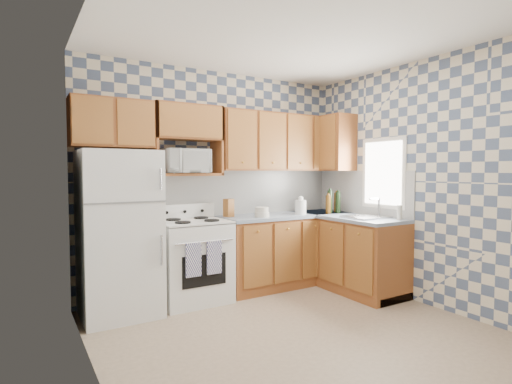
% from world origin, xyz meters
% --- Properties ---
extents(floor, '(3.40, 3.40, 0.00)m').
position_xyz_m(floor, '(0.00, 0.00, 0.00)').
color(floor, '#816B55').
rests_on(floor, ground).
extents(back_wall, '(3.40, 0.02, 2.70)m').
position_xyz_m(back_wall, '(0.00, 1.60, 1.35)').
color(back_wall, '#4A5977').
rests_on(back_wall, ground).
extents(right_wall, '(0.02, 3.20, 2.70)m').
position_xyz_m(right_wall, '(1.70, 0.00, 1.35)').
color(right_wall, '#4A5977').
rests_on(right_wall, ground).
extents(backsplash_back, '(2.60, 0.02, 0.56)m').
position_xyz_m(backsplash_back, '(0.40, 1.59, 1.20)').
color(backsplash_back, white).
rests_on(backsplash_back, back_wall).
extents(backsplash_right, '(0.02, 1.60, 0.56)m').
position_xyz_m(backsplash_right, '(1.69, 0.80, 1.20)').
color(backsplash_right, white).
rests_on(backsplash_right, right_wall).
extents(refrigerator, '(0.75, 0.70, 1.68)m').
position_xyz_m(refrigerator, '(-1.27, 1.25, 0.84)').
color(refrigerator, white).
rests_on(refrigerator, floor).
extents(stove_body, '(0.76, 0.65, 0.90)m').
position_xyz_m(stove_body, '(-0.47, 1.28, 0.45)').
color(stove_body, white).
rests_on(stove_body, floor).
extents(cooktop, '(0.76, 0.65, 0.02)m').
position_xyz_m(cooktop, '(-0.47, 1.28, 0.91)').
color(cooktop, silver).
rests_on(cooktop, stove_body).
extents(backguard, '(0.76, 0.08, 0.17)m').
position_xyz_m(backguard, '(-0.47, 1.55, 1.00)').
color(backguard, white).
rests_on(backguard, cooktop).
extents(dish_towel_left, '(0.17, 0.02, 0.35)m').
position_xyz_m(dish_towel_left, '(-0.60, 0.93, 0.55)').
color(dish_towel_left, navy).
rests_on(dish_towel_left, stove_body).
extents(dish_towel_right, '(0.17, 0.02, 0.35)m').
position_xyz_m(dish_towel_right, '(-0.36, 0.93, 0.55)').
color(dish_towel_right, navy).
rests_on(dish_towel_right, stove_body).
extents(base_cabinets_back, '(1.75, 0.60, 0.88)m').
position_xyz_m(base_cabinets_back, '(0.82, 1.30, 0.44)').
color(base_cabinets_back, brown).
rests_on(base_cabinets_back, floor).
extents(base_cabinets_right, '(0.60, 1.60, 0.88)m').
position_xyz_m(base_cabinets_right, '(1.40, 0.80, 0.44)').
color(base_cabinets_right, brown).
rests_on(base_cabinets_right, floor).
extents(countertop_back, '(1.77, 0.63, 0.04)m').
position_xyz_m(countertop_back, '(0.82, 1.30, 0.90)').
color(countertop_back, slate).
rests_on(countertop_back, base_cabinets_back).
extents(countertop_right, '(0.63, 1.60, 0.04)m').
position_xyz_m(countertop_right, '(1.40, 0.80, 0.90)').
color(countertop_right, slate).
rests_on(countertop_right, base_cabinets_right).
extents(upper_cabinets_back, '(1.75, 0.33, 0.74)m').
position_xyz_m(upper_cabinets_back, '(0.82, 1.44, 1.85)').
color(upper_cabinets_back, brown).
rests_on(upper_cabinets_back, back_wall).
extents(upper_cabinets_fridge, '(0.82, 0.33, 0.50)m').
position_xyz_m(upper_cabinets_fridge, '(-1.29, 1.44, 1.97)').
color(upper_cabinets_fridge, brown).
rests_on(upper_cabinets_fridge, back_wall).
extents(upper_cabinets_right, '(0.33, 0.70, 0.74)m').
position_xyz_m(upper_cabinets_right, '(1.53, 1.25, 1.85)').
color(upper_cabinets_right, brown).
rests_on(upper_cabinets_right, right_wall).
extents(microwave_shelf, '(0.80, 0.33, 0.03)m').
position_xyz_m(microwave_shelf, '(-0.47, 1.44, 1.44)').
color(microwave_shelf, brown).
rests_on(microwave_shelf, back_wall).
extents(microwave, '(0.52, 0.37, 0.28)m').
position_xyz_m(microwave, '(-0.50, 1.39, 1.59)').
color(microwave, white).
rests_on(microwave, microwave_shelf).
extents(sink, '(0.48, 0.40, 0.03)m').
position_xyz_m(sink, '(1.40, 0.45, 0.93)').
color(sink, '#B7B7BC').
rests_on(sink, countertop_right).
extents(window, '(0.02, 0.66, 0.86)m').
position_xyz_m(window, '(1.69, 0.45, 1.45)').
color(window, silver).
rests_on(window, right_wall).
extents(bottle_0, '(0.07, 0.07, 0.30)m').
position_xyz_m(bottle_0, '(1.40, 1.09, 1.07)').
color(bottle_0, black).
rests_on(bottle_0, countertop_back).
extents(bottle_1, '(0.07, 0.07, 0.28)m').
position_xyz_m(bottle_1, '(1.50, 1.04, 1.06)').
color(bottle_1, black).
rests_on(bottle_1, countertop_back).
extents(bottle_2, '(0.07, 0.07, 0.26)m').
position_xyz_m(bottle_2, '(1.55, 1.13, 1.05)').
color(bottle_2, '#502F0C').
rests_on(bottle_2, countertop_back).
extents(bottle_3, '(0.07, 0.07, 0.24)m').
position_xyz_m(bottle_3, '(1.33, 1.04, 1.04)').
color(bottle_3, '#502F0C').
rests_on(bottle_3, countertop_back).
extents(knife_block, '(0.12, 0.12, 0.22)m').
position_xyz_m(knife_block, '(0.05, 1.39, 1.03)').
color(knife_block, brown).
rests_on(knife_block, countertop_back).
extents(electric_kettle, '(0.14, 0.14, 0.18)m').
position_xyz_m(electric_kettle, '(0.97, 1.16, 1.01)').
color(electric_kettle, white).
rests_on(electric_kettle, countertop_back).
extents(food_containers, '(0.18, 0.18, 0.12)m').
position_xyz_m(food_containers, '(0.38, 1.16, 0.98)').
color(food_containers, beige).
rests_on(food_containers, countertop_back).
extents(soap_bottle, '(0.06, 0.06, 0.17)m').
position_xyz_m(soap_bottle, '(1.57, 0.11, 1.01)').
color(soap_bottle, beige).
rests_on(soap_bottle, countertop_right).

